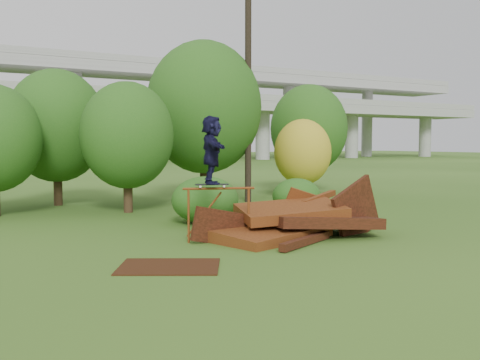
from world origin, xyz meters
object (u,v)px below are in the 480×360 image
flat_plate (169,267)px  scrap_pile (295,222)px  skater (212,150)px  utility_pole (248,79)px

flat_plate → scrap_pile: bearing=20.8°
skater → flat_plate: size_ratio=0.85×
skater → scrap_pile: bearing=-79.2°
utility_pole → scrap_pile: bearing=-111.8°
flat_plate → utility_pole: 13.72m
scrap_pile → utility_pole: bearing=68.2°
scrap_pile → utility_pole: size_ratio=0.55×
scrap_pile → flat_plate: bearing=-159.2°
skater → flat_plate: 3.81m
scrap_pile → skater: 3.13m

